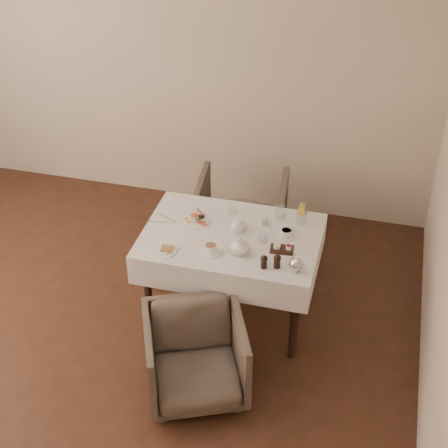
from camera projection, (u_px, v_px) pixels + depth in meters
name	position (u px, v px, depth m)	size (l,w,h in m)	color
table	(231.00, 248.00, 5.01)	(1.28, 0.88, 0.75)	black
armchair_near	(195.00, 356.00, 4.58)	(0.65, 0.67, 0.61)	#4E4339
armchair_far	(241.00, 217.00, 5.84)	(0.74, 0.76, 0.70)	#4E4339
breakfast_plate	(194.00, 219.00, 5.10)	(0.25, 0.25, 0.03)	white
side_plate	(164.00, 251.00, 4.78)	(0.17, 0.17, 0.02)	white
teapot_centre	(239.00, 225.00, 4.94)	(0.15, 0.11, 0.12)	white
teapot_front	(240.00, 246.00, 4.72)	(0.18, 0.14, 0.14)	white
creamer	(263.00, 220.00, 5.03)	(0.06, 0.06, 0.07)	white
teacup_near	(211.00, 249.00, 4.76)	(0.13, 0.13, 0.07)	white
teacup_far	(286.00, 234.00, 4.91)	(0.12, 0.12, 0.06)	white
glass_left	(233.00, 208.00, 5.14)	(0.07, 0.07, 0.10)	silver
glass_mid	(263.00, 235.00, 4.86)	(0.07, 0.07, 0.10)	silver
glass_right	(281.00, 212.00, 5.09)	(0.07, 0.07, 0.10)	silver
condiment_board	(282.00, 249.00, 4.79)	(0.17, 0.12, 0.04)	black
pepper_mill_left	(264.00, 262.00, 4.61)	(0.05, 0.05, 0.10)	black
pepper_mill_right	(277.00, 261.00, 4.61)	(0.05, 0.05, 0.11)	black
silver_pot	(296.00, 263.00, 4.58)	(0.11, 0.09, 0.12)	white
fries_cup	(302.00, 215.00, 5.03)	(0.08, 0.08, 0.16)	silver
cutlery_fork	(168.00, 218.00, 5.12)	(0.02, 0.20, 0.00)	silver
cutlery_knife	(162.00, 222.00, 5.07)	(0.02, 0.20, 0.00)	silver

